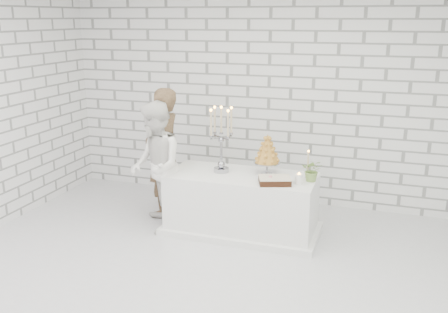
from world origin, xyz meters
The scene contains 12 objects.
ground centered at (0.00, 0.00, 0.00)m, with size 6.00×5.00×0.01m, color silver.
wall_back centered at (0.00, 2.50, 1.50)m, with size 6.00×0.01×3.00m, color white.
wall_front centered at (0.00, -2.50, 1.50)m, with size 6.00×0.01×3.00m, color white.
cake_table centered at (-0.01, 1.23, 0.38)m, with size 1.80×0.80×0.75m, color white.
groom centered at (-1.18, 1.47, 0.87)m, with size 0.63×0.41×1.73m, color #402D1D.
bride centered at (-1.06, 0.99, 0.82)m, with size 0.79×0.62×1.63m, color white.
candelabra centered at (-0.29, 1.26, 1.17)m, with size 0.34×0.34×0.83m, color #95959E, non-canonical shape.
croquembouche centered at (0.27, 1.34, 1.00)m, with size 0.33×0.33×0.51m, color #9A6725, non-canonical shape.
chocolate_cake centered at (0.45, 1.02, 0.79)m, with size 0.36×0.26×0.08m, color black.
pillar_candle centered at (0.71, 1.09, 0.81)m, with size 0.08×0.08×0.12m, color white.
extra_taper centered at (0.77, 1.37, 0.91)m, with size 0.06×0.06×0.32m, color #C6B18A.
flowers centered at (0.84, 1.26, 0.88)m, with size 0.24×0.21×0.27m, color #4B8338.
Camera 1 is at (1.64, -4.36, 2.61)m, focal length 40.12 mm.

